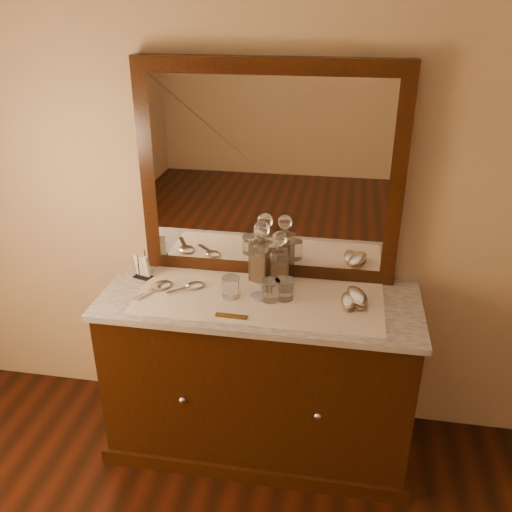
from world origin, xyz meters
name	(u,v)px	position (x,y,z in m)	size (l,w,h in m)	color
dresser_cabinet	(260,375)	(0.00, 1.96, 0.41)	(1.40, 0.55, 0.82)	black
dresser_plinth	(259,433)	(0.00, 1.96, 0.04)	(1.46, 0.59, 0.08)	black
knob_left	(183,400)	(-0.30, 1.67, 0.45)	(0.04, 0.04, 0.04)	silver
knob_right	(318,416)	(0.30, 1.67, 0.45)	(0.04, 0.04, 0.04)	silver
marble_top	(260,299)	(0.00, 1.96, 0.83)	(1.44, 0.59, 0.03)	white
mirror_frame	(269,174)	(0.00, 2.20, 1.35)	(1.20, 0.08, 1.00)	black
mirror_glass	(268,176)	(0.00, 2.17, 1.35)	(1.06, 0.01, 0.86)	white
lace_runner	(259,298)	(0.00, 1.94, 0.85)	(1.10, 0.45, 0.00)	white
pin_dish	(258,297)	(0.00, 1.93, 0.86)	(0.07, 0.07, 0.01)	white
comb	(231,316)	(-0.09, 1.76, 0.86)	(0.14, 0.03, 0.01)	brown
napkin_rack	(142,267)	(-0.58, 2.04, 0.90)	(0.10, 0.08, 0.13)	black
decanter_left	(262,258)	(-0.02, 2.11, 0.97)	(0.12, 0.12, 0.30)	#985C16
decanter_right	(279,265)	(0.07, 2.06, 0.96)	(0.10, 0.10, 0.28)	#985C16
brush_near	(348,302)	(0.39, 1.94, 0.87)	(0.06, 0.14, 0.04)	#8C6E56
brush_far	(357,298)	(0.43, 1.97, 0.88)	(0.12, 0.19, 0.05)	#8C6E56
hand_mirror_outer	(159,287)	(-0.47, 1.94, 0.86)	(0.15, 0.21, 0.02)	silver
hand_mirror_inner	(192,286)	(-0.32, 1.97, 0.86)	(0.17, 0.16, 0.02)	silver
tumblers	(262,289)	(0.01, 1.94, 0.90)	(0.32, 0.11, 0.09)	white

